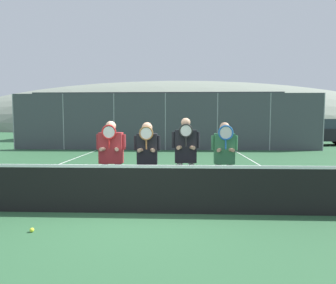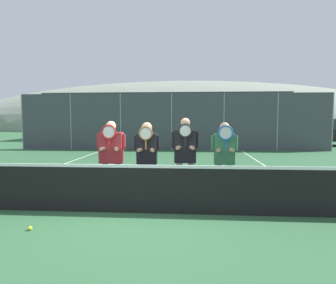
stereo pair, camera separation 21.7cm
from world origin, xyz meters
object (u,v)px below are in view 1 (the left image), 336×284
car_left_of_center (179,132)px  player_center_right (186,153)px  player_center_left (147,155)px  player_rightmost (224,155)px  player_leftmost (111,154)px  car_far_left (106,131)px  car_center (251,132)px  tennis_ball_on_court (32,230)px  car_right_of_center (322,132)px

car_left_of_center → player_center_right: bearing=-89.1°
player_center_left → player_center_right: size_ratio=0.95×
player_center_left → player_rightmost: bearing=3.4°
player_leftmost → player_center_left: (0.77, -0.01, -0.02)m
player_center_right → car_far_left: bearing=110.2°
car_center → car_left_of_center: bearing=179.6°
car_left_of_center → tennis_ball_on_court: car_left_of_center is taller
player_center_left → car_left_of_center: bearing=87.6°
car_left_of_center → tennis_ball_on_court: (-2.21, -15.92, -0.83)m
player_center_left → car_right_of_center: car_right_of_center is taller
player_leftmost → car_center: bearing=66.1°
player_center_left → player_rightmost: same height
player_center_left → tennis_ball_on_court: size_ratio=24.92×
player_center_left → tennis_ball_on_court: bearing=-132.4°
player_rightmost → tennis_ball_on_court: (-3.24, -1.87, -0.97)m
player_center_left → player_leftmost: bearing=179.5°
car_far_left → car_left_of_center: (5.00, -0.02, -0.06)m
car_far_left → car_right_of_center: (14.74, 0.26, -0.02)m
player_center_right → car_far_left: size_ratio=0.38×
player_leftmost → player_center_right: 1.57m
car_center → car_right_of_center: 4.86m
player_center_right → car_center: 14.89m
car_right_of_center → tennis_ball_on_court: car_right_of_center is taller
player_center_right → player_leftmost: bearing=178.8°
car_center → car_right_of_center: bearing=3.7°
player_leftmost → car_far_left: bearing=104.4°
player_center_left → car_far_left: car_far_left is taller
player_rightmost → car_right_of_center: car_right_of_center is taller
car_far_left → tennis_ball_on_court: size_ratio=69.22×
player_leftmost → tennis_ball_on_court: player_leftmost is taller
player_leftmost → tennis_ball_on_court: size_ratio=25.30×
player_rightmost → car_left_of_center: size_ratio=0.39×
player_center_right → car_center: player_center_right is taller
player_center_left → car_left_of_center: 14.16m
player_rightmost → car_center: 14.54m
player_rightmost → car_right_of_center: bearing=58.7°
player_center_left → car_left_of_center: player_center_left is taller
car_left_of_center → tennis_ball_on_court: bearing=-97.9°
car_left_of_center → car_right_of_center: size_ratio=1.01×
player_center_right → player_rightmost: player_center_right is taller
car_far_left → car_center: car_far_left is taller
player_leftmost → player_rightmost: size_ratio=1.02×
car_left_of_center → player_rightmost: bearing=-85.8°
car_far_left → player_center_left: bearing=-72.7°
player_rightmost → car_right_of_center: size_ratio=0.39×
car_center → car_right_of_center: (4.85, 0.32, 0.04)m
tennis_ball_on_court → car_far_left: bearing=99.9°
car_center → tennis_ball_on_court: car_center is taller
car_center → tennis_ball_on_court: size_ratio=65.56×
player_rightmost → car_far_left: 15.31m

